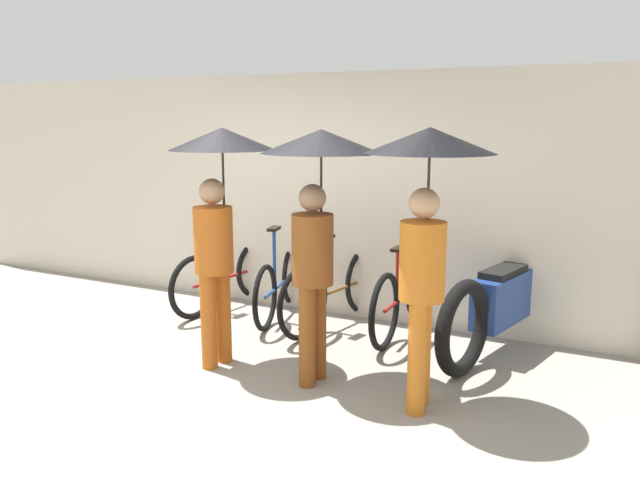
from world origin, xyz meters
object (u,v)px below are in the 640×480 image
(parked_bicycle_2, at_px, (337,288))
(pedestrian_center, at_px, (318,189))
(parked_bicycle_0, at_px, (227,276))
(pedestrian_leading, at_px, (219,188))
(parked_bicycle_1, at_px, (280,283))
(parked_bicycle_3, at_px, (403,295))
(motorcycle, at_px, (502,303))
(pedestrian_trailing, at_px, (427,196))

(parked_bicycle_2, relative_size, pedestrian_center, 0.90)
(parked_bicycle_0, xyz_separation_m, pedestrian_leading, (0.86, -1.32, 1.14))
(parked_bicycle_0, xyz_separation_m, parked_bicycle_1, (0.66, -0.01, -0.00))
(parked_bicycle_1, relative_size, parked_bicycle_3, 0.92)
(pedestrian_center, relative_size, motorcycle, 0.90)
(pedestrian_center, height_order, pedestrian_trailing, pedestrian_trailing)
(parked_bicycle_2, xyz_separation_m, pedestrian_leading, (-0.47, -1.30, 1.12))
(parked_bicycle_1, xyz_separation_m, pedestrian_trailing, (1.95, -1.35, 1.17))
(parked_bicycle_3, distance_m, pedestrian_center, 1.78)
(pedestrian_leading, xyz_separation_m, pedestrian_trailing, (1.75, -0.03, 0.03))
(parked_bicycle_3, distance_m, pedestrian_trailing, 1.93)
(parked_bicycle_1, relative_size, parked_bicycle_2, 0.90)
(parked_bicycle_1, xyz_separation_m, parked_bicycle_3, (1.33, 0.07, 0.02))
(pedestrian_leading, distance_m, pedestrian_center, 0.88)
(parked_bicycle_1, distance_m, pedestrian_trailing, 2.65)
(pedestrian_trailing, bearing_deg, parked_bicycle_0, 146.19)
(pedestrian_center, bearing_deg, motorcycle, 48.32)
(parked_bicycle_3, distance_m, motorcycle, 0.95)
(parked_bicycle_1, relative_size, pedestrian_center, 0.80)
(parked_bicycle_1, bearing_deg, pedestrian_trailing, -137.31)
(parked_bicycle_1, height_order, parked_bicycle_2, parked_bicycle_1)
(pedestrian_trailing, bearing_deg, parked_bicycle_2, 127.58)
(parked_bicycle_2, xyz_separation_m, pedestrian_trailing, (1.28, -1.33, 1.15))
(pedestrian_leading, relative_size, motorcycle, 0.90)
(parked_bicycle_0, height_order, pedestrian_trailing, pedestrian_trailing)
(pedestrian_leading, distance_m, pedestrian_trailing, 1.75)
(parked_bicycle_0, bearing_deg, pedestrian_center, -117.40)
(parked_bicycle_3, relative_size, pedestrian_center, 0.87)
(parked_bicycle_0, height_order, parked_bicycle_3, parked_bicycle_3)
(parked_bicycle_1, height_order, motorcycle, parked_bicycle_1)
(parked_bicycle_3, xyz_separation_m, pedestrian_center, (-0.25, -1.34, 1.15))
(pedestrian_center, xyz_separation_m, pedestrian_trailing, (0.87, -0.08, 0.01))
(pedestrian_center, distance_m, pedestrian_trailing, 0.88)
(parked_bicycle_0, bearing_deg, pedestrian_leading, -138.02)
(parked_bicycle_2, distance_m, parked_bicycle_3, 0.67)
(parked_bicycle_2, bearing_deg, pedestrian_trailing, -124.92)
(parked_bicycle_3, xyz_separation_m, motorcycle, (0.94, -0.08, 0.07))
(parked_bicycle_0, bearing_deg, motorcycle, -81.54)
(parked_bicycle_1, xyz_separation_m, motorcycle, (2.27, -0.01, 0.09))
(motorcycle, bearing_deg, pedestrian_center, 150.39)
(parked_bicycle_0, xyz_separation_m, pedestrian_center, (1.74, -1.28, 1.17))
(pedestrian_center, height_order, motorcycle, pedestrian_center)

